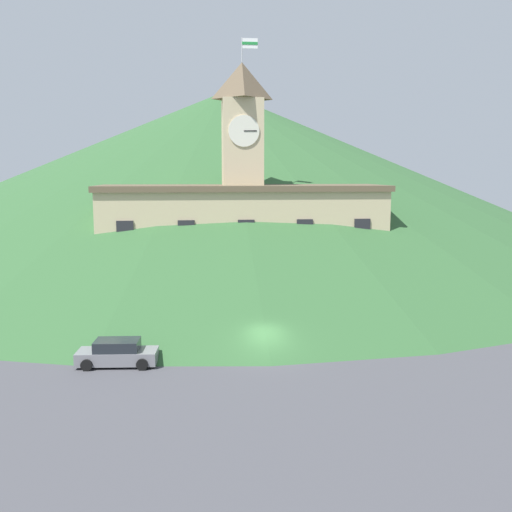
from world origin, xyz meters
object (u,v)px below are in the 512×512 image
object	(u,v)px
street_lamp_far_right	(141,271)
street_lamp_right	(359,270)
car_gray_pickup	(117,353)
pedestrian	(319,303)
car_red_sedan	(418,327)
car_blue_van	(158,324)
car_green_wagon	(233,333)
street_lamp_center	(244,274)
car_black_suv	(273,313)

from	to	relation	value
street_lamp_far_right	street_lamp_right	bearing A→B (deg)	-0.00
car_gray_pickup	pedestrian	bearing A→B (deg)	-138.37
car_red_sedan	pedestrian	size ratio (longest dim) A/B	2.50
street_lamp_far_right	car_blue_van	world-z (taller)	street_lamp_far_right
car_green_wagon	car_red_sedan	bearing A→B (deg)	6.16
street_lamp_far_right	street_lamp_center	xyz separation A→B (m)	(9.61, 0.00, -0.45)
street_lamp_center	car_green_wagon	size ratio (longest dim) A/B	0.97
street_lamp_far_right	car_gray_pickup	xyz separation A→B (m)	(-0.18, -15.32, -3.00)
car_gray_pickup	car_red_sedan	size ratio (longest dim) A/B	1.20
car_gray_pickup	car_black_suv	bearing A→B (deg)	-136.46
car_red_sedan	street_lamp_right	bearing A→B (deg)	-84.85
pedestrian	street_lamp_center	bearing A→B (deg)	-40.76
car_green_wagon	pedestrian	distance (m)	11.89
car_red_sedan	car_blue_van	bearing A→B (deg)	-10.27
car_green_wagon	street_lamp_far_right	bearing A→B (deg)	130.21
street_lamp_far_right	pedestrian	xyz separation A→B (m)	(16.34, -2.59, -2.82)
street_lamp_far_right	car_green_wagon	xyz separation A→B (m)	(7.89, -10.94, -3.09)
street_lamp_right	car_green_wagon	xyz separation A→B (m)	(-12.93, -10.94, -2.75)
street_lamp_center	street_lamp_right	world-z (taller)	street_lamp_right
street_lamp_center	street_lamp_right	distance (m)	11.22
car_black_suv	street_lamp_center	bearing A→B (deg)	105.53
car_red_sedan	pedestrian	bearing A→B (deg)	-56.15
car_black_suv	street_lamp_far_right	bearing A→B (deg)	149.63
car_black_suv	car_green_wagon	world-z (taller)	car_black_suv
street_lamp_right	pedestrian	size ratio (longest dim) A/B	2.61
street_lamp_far_right	car_black_suv	xyz separation A→B (m)	(11.68, -5.53, -2.98)
car_red_sedan	car_black_suv	size ratio (longest dim) A/B	0.90
street_lamp_far_right	car_green_wagon	size ratio (longest dim) A/B	1.12
car_green_wagon	street_lamp_right	bearing A→B (deg)	44.64
street_lamp_right	car_blue_van	size ratio (longest dim) A/B	0.91
car_gray_pickup	car_red_sedan	xyz separation A→B (m)	(22.84, 4.83, -0.14)
street_lamp_right	pedestrian	world-z (taller)	street_lamp_right
car_gray_pickup	car_red_sedan	bearing A→B (deg)	-164.05
car_gray_pickup	car_blue_van	bearing A→B (deg)	-104.63
street_lamp_center	pedestrian	bearing A→B (deg)	-21.00
street_lamp_far_right	pedestrian	distance (m)	16.79
car_blue_van	car_black_suv	bearing A→B (deg)	21.40
street_lamp_center	car_black_suv	world-z (taller)	street_lamp_center
street_lamp_center	car_green_wagon	xyz separation A→B (m)	(-1.72, -10.94, -2.64)
street_lamp_center	street_lamp_right	size ratio (longest dim) A/B	0.96
street_lamp_far_right	car_black_suv	size ratio (longest dim) A/B	1.04
car_red_sedan	car_black_suv	distance (m)	12.05
street_lamp_right	car_black_suv	distance (m)	11.01
street_lamp_right	car_black_suv	xyz separation A→B (m)	(-9.14, -5.53, -2.64)
car_gray_pickup	street_lamp_far_right	bearing A→B (deg)	-86.65
car_green_wagon	car_black_suv	bearing A→B (deg)	59.37
street_lamp_center	pedestrian	world-z (taller)	street_lamp_center
street_lamp_center	car_red_sedan	distance (m)	16.96
street_lamp_right	street_lamp_far_right	bearing A→B (deg)	180.00
street_lamp_far_right	pedestrian	size ratio (longest dim) A/B	2.90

